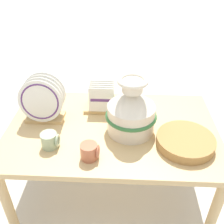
{
  "coord_description": "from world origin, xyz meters",
  "views": [
    {
      "loc": [
        0.06,
        -1.23,
        1.54
      ],
      "look_at": [
        0.0,
        0.0,
        0.7
      ],
      "focal_mm": 42.0,
      "sensor_mm": 36.0,
      "label": 1
    }
  ],
  "objects_px": {
    "dish_rack_square_plates": "(102,101)",
    "mug_terracotta_glaze": "(90,151)",
    "dish_rack_round_plates": "(43,102)",
    "mug_sage_glaze": "(50,140)",
    "ceramic_vase": "(131,110)",
    "wicker_charger_stack": "(185,141)"
  },
  "relations": [
    {
      "from": "dish_rack_square_plates",
      "to": "mug_sage_glaze",
      "type": "relative_size",
      "value": 2.35
    },
    {
      "from": "dish_rack_square_plates",
      "to": "mug_sage_glaze",
      "type": "bearing_deg",
      "value": -123.47
    },
    {
      "from": "dish_rack_square_plates",
      "to": "mug_terracotta_glaze",
      "type": "bearing_deg",
      "value": -93.17
    },
    {
      "from": "mug_terracotta_glaze",
      "to": "mug_sage_glaze",
      "type": "xyz_separation_m",
      "value": [
        -0.22,
        0.07,
        0.0
      ]
    },
    {
      "from": "ceramic_vase",
      "to": "mug_sage_glaze",
      "type": "distance_m",
      "value": 0.47
    },
    {
      "from": "ceramic_vase",
      "to": "wicker_charger_stack",
      "type": "bearing_deg",
      "value": -21.59
    },
    {
      "from": "wicker_charger_stack",
      "to": "mug_terracotta_glaze",
      "type": "relative_size",
      "value": 3.25
    },
    {
      "from": "mug_terracotta_glaze",
      "to": "dish_rack_round_plates",
      "type": "bearing_deg",
      "value": 134.56
    },
    {
      "from": "dish_rack_round_plates",
      "to": "wicker_charger_stack",
      "type": "relative_size",
      "value": 0.91
    },
    {
      "from": "mug_sage_glaze",
      "to": "ceramic_vase",
      "type": "bearing_deg",
      "value": 20.67
    },
    {
      "from": "dish_rack_round_plates",
      "to": "mug_terracotta_glaze",
      "type": "bearing_deg",
      "value": -45.44
    },
    {
      "from": "dish_rack_square_plates",
      "to": "mug_terracotta_glaze",
      "type": "distance_m",
      "value": 0.45
    },
    {
      "from": "dish_rack_round_plates",
      "to": "mug_sage_glaze",
      "type": "height_order",
      "value": "dish_rack_round_plates"
    },
    {
      "from": "ceramic_vase",
      "to": "dish_rack_round_plates",
      "type": "xyz_separation_m",
      "value": [
        -0.52,
        0.08,
        -0.02
      ]
    },
    {
      "from": "dish_rack_round_plates",
      "to": "wicker_charger_stack",
      "type": "height_order",
      "value": "dish_rack_round_plates"
    },
    {
      "from": "ceramic_vase",
      "to": "wicker_charger_stack",
      "type": "distance_m",
      "value": 0.34
    },
    {
      "from": "ceramic_vase",
      "to": "dish_rack_square_plates",
      "type": "xyz_separation_m",
      "value": [
        -0.18,
        0.21,
        -0.08
      ]
    },
    {
      "from": "wicker_charger_stack",
      "to": "mug_terracotta_glaze",
      "type": "height_order",
      "value": "mug_terracotta_glaze"
    },
    {
      "from": "wicker_charger_stack",
      "to": "ceramic_vase",
      "type": "bearing_deg",
      "value": 158.41
    },
    {
      "from": "dish_rack_square_plates",
      "to": "wicker_charger_stack",
      "type": "bearing_deg",
      "value": -34.46
    },
    {
      "from": "ceramic_vase",
      "to": "mug_terracotta_glaze",
      "type": "relative_size",
      "value": 3.49
    },
    {
      "from": "dish_rack_round_plates",
      "to": "mug_sage_glaze",
      "type": "distance_m",
      "value": 0.28
    }
  ]
}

